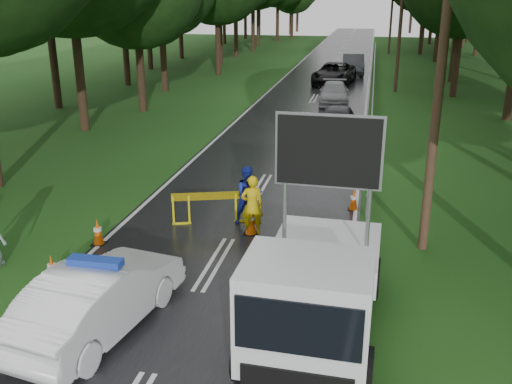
% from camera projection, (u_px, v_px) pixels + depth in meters
% --- Properties ---
extents(ground, '(160.00, 160.00, 0.00)m').
position_uv_depth(ground, '(215.00, 264.00, 14.39)').
color(ground, '#174212').
rests_on(ground, ground).
extents(road, '(7.00, 140.00, 0.02)m').
position_uv_depth(road, '(322.00, 85.00, 42.13)').
color(road, black).
rests_on(road, ground).
extents(guardrail, '(0.12, 60.06, 0.70)m').
position_uv_depth(guardrail, '(374.00, 79.00, 40.95)').
color(guardrail, gray).
rests_on(guardrail, ground).
extents(utility_pole_near, '(1.40, 0.24, 10.00)m').
position_uv_depth(utility_pole_near, '(443.00, 55.00, 13.59)').
color(utility_pole_near, '#412E1E').
rests_on(utility_pole_near, ground).
extents(utility_pole_mid, '(1.40, 0.24, 10.00)m').
position_uv_depth(utility_pole_mid, '(401.00, 15.00, 37.63)').
color(utility_pole_mid, '#412E1E').
rests_on(utility_pole_mid, ground).
extents(utility_pole_far, '(1.40, 0.24, 10.00)m').
position_uv_depth(utility_pole_far, '(392.00, 6.00, 61.67)').
color(utility_pole_far, '#412E1E').
rests_on(utility_pole_far, ground).
extents(police_sedan, '(2.26, 4.59, 1.59)m').
position_uv_depth(police_sedan, '(99.00, 298.00, 11.34)').
color(police_sedan, white).
rests_on(police_sedan, ground).
extents(work_truck, '(2.51, 5.33, 4.19)m').
position_uv_depth(work_truck, '(315.00, 288.00, 10.91)').
color(work_truck, gray).
rests_on(work_truck, ground).
extents(barrier, '(2.28, 0.77, 0.98)m').
position_uv_depth(barrier, '(212.00, 200.00, 16.65)').
color(barrier, '#D7CD0B').
rests_on(barrier, ground).
extents(officer, '(0.74, 0.62, 1.74)m').
position_uv_depth(officer, '(252.00, 206.00, 15.85)').
color(officer, '#DDBB0C').
rests_on(officer, ground).
extents(civilian, '(1.07, 1.02, 1.73)m').
position_uv_depth(civilian, '(249.00, 195.00, 16.69)').
color(civilian, navy).
rests_on(civilian, ground).
extents(queue_car_first, '(1.80, 4.37, 1.48)m').
position_uv_depth(queue_car_first, '(337.00, 122.00, 26.59)').
color(queue_car_first, '#383A3F').
rests_on(queue_car_first, ground).
extents(queue_car_second, '(2.05, 4.49, 1.28)m').
position_uv_depth(queue_car_second, '(334.00, 93.00, 34.85)').
color(queue_car_second, '#A3A7AB').
rests_on(queue_car_second, ground).
extents(queue_car_third, '(3.23, 5.91, 1.57)m').
position_uv_depth(queue_car_third, '(334.00, 74.00, 42.14)').
color(queue_car_third, black).
rests_on(queue_car_third, ground).
extents(queue_car_fourth, '(2.04, 5.00, 1.61)m').
position_uv_depth(queue_car_fourth, '(353.00, 64.00, 47.46)').
color(queue_car_fourth, '#414248').
rests_on(queue_car_fourth, ground).
extents(cone_near_left, '(0.33, 0.33, 0.70)m').
position_uv_depth(cone_near_left, '(52.00, 269.00, 13.38)').
color(cone_near_left, black).
rests_on(cone_near_left, ground).
extents(cone_center, '(0.39, 0.39, 0.82)m').
position_uv_depth(cone_center, '(251.00, 221.00, 16.01)').
color(cone_center, black).
rests_on(cone_center, ground).
extents(cone_far, '(0.32, 0.32, 0.68)m').
position_uv_depth(cone_far, '(251.00, 198.00, 18.01)').
color(cone_far, black).
rests_on(cone_far, ground).
extents(cone_left_mid, '(0.35, 0.35, 0.74)m').
position_uv_depth(cone_left_mid, '(98.00, 232.00, 15.37)').
color(cone_left_mid, black).
rests_on(cone_left_mid, ground).
extents(cone_right, '(0.33, 0.33, 0.70)m').
position_uv_depth(cone_right, '(354.00, 200.00, 17.83)').
color(cone_right, black).
rests_on(cone_right, ground).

